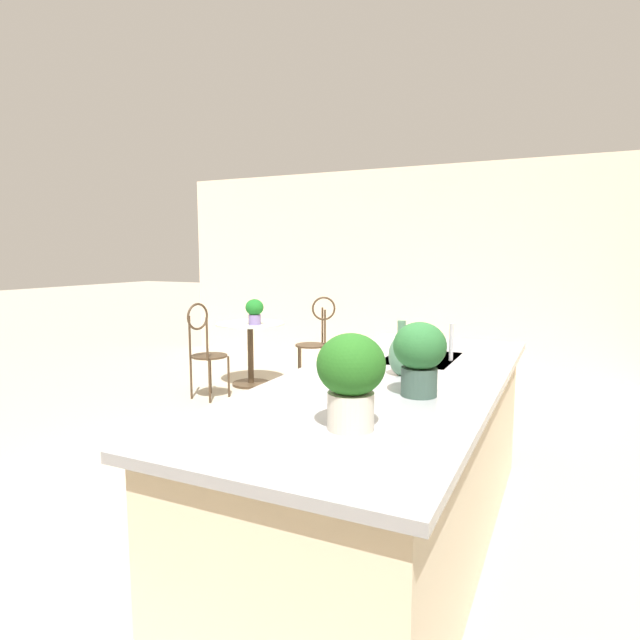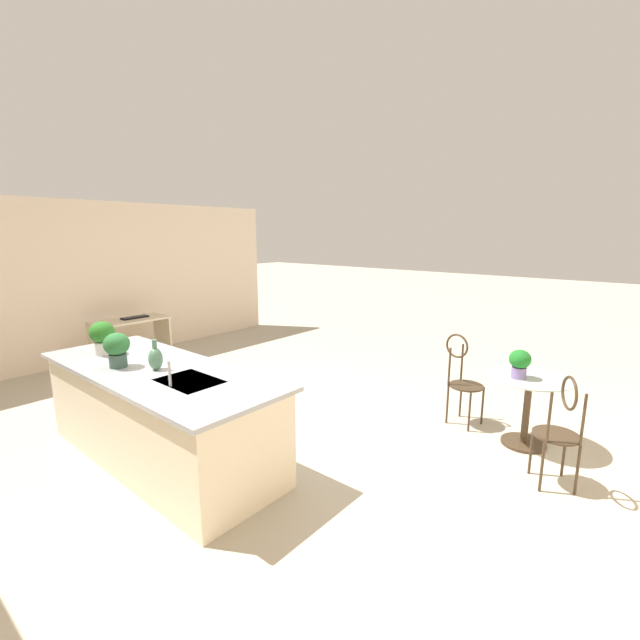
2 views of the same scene
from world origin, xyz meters
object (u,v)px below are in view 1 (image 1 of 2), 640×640
(bistro_table, at_px, (250,348))
(potted_plant_on_table, at_px, (255,310))
(potted_plant_counter_near, at_px, (420,354))
(vase_on_counter, at_px, (401,354))
(potted_plant_counter_far, at_px, (351,375))
(chair_by_island, at_px, (316,336))
(chair_near_window, at_px, (205,346))

(bistro_table, bearing_deg, potted_plant_on_table, 55.24)
(potted_plant_counter_near, height_order, vase_on_counter, potted_plant_counter_near)
(potted_plant_on_table, distance_m, potted_plant_counter_far, 4.27)
(potted_plant_counter_near, xyz_separation_m, vase_on_counter, (-0.35, -0.19, -0.08))
(potted_plant_on_table, relative_size, potted_plant_counter_near, 0.88)
(chair_by_island, bearing_deg, potted_plant_counter_near, 32.42)
(chair_by_island, distance_m, potted_plant_counter_near, 4.01)
(bistro_table, bearing_deg, chair_near_window, -7.37)
(chair_by_island, height_order, vase_on_counter, vase_on_counter)
(chair_near_window, distance_m, vase_on_counter, 3.30)
(chair_by_island, bearing_deg, bistro_table, -57.04)
(bistro_table, relative_size, vase_on_counter, 2.78)
(potted_plant_on_table, relative_size, vase_on_counter, 1.01)
(chair_by_island, xyz_separation_m, vase_on_counter, (3.01, 1.94, 0.46))
(potted_plant_on_table, height_order, potted_plant_counter_near, potted_plant_counter_near)
(chair_near_window, height_order, vase_on_counter, vase_on_counter)
(potted_plant_on_table, xyz_separation_m, vase_on_counter, (2.51, 2.48, 0.12))
(potted_plant_on_table, bearing_deg, chair_near_window, -17.86)
(chair_near_window, relative_size, potted_plant_counter_near, 3.15)
(chair_near_window, bearing_deg, potted_plant_counter_far, 45.20)
(bistro_table, xyz_separation_m, potted_plant_on_table, (0.08, 0.12, 0.46))
(chair_by_island, bearing_deg, chair_near_window, -32.94)
(potted_plant_counter_far, bearing_deg, bistro_table, -142.43)
(chair_by_island, height_order, potted_plant_counter_far, potted_plant_counter_far)
(chair_by_island, xyz_separation_m, potted_plant_counter_near, (3.36, 2.13, 0.54))
(chair_near_window, xyz_separation_m, vase_on_counter, (1.86, 2.69, 0.46))
(bistro_table, height_order, potted_plant_counter_near, potted_plant_counter_near)
(bistro_table, relative_size, potted_plant_counter_near, 2.42)
(bistro_table, distance_m, potted_plant_counter_far, 4.45)
(bistro_table, height_order, potted_plant_counter_far, potted_plant_counter_far)
(bistro_table, distance_m, chair_by_island, 0.79)
(chair_by_island, bearing_deg, potted_plant_counter_far, 27.43)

